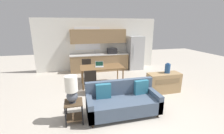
{
  "coord_description": "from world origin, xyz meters",
  "views": [
    {
      "loc": [
        -1.24,
        -3.34,
        2.35
      ],
      "look_at": [
        -0.02,
        1.5,
        0.95
      ],
      "focal_mm": 24.0,
      "sensor_mm": 36.0,
      "label": 1
    }
  ],
  "objects_px": {
    "refrigerator": "(135,53)",
    "table_lamp": "(72,89)",
    "couch": "(122,101)",
    "laptop": "(99,65)",
    "dining_chair_near_left": "(90,81)",
    "side_table": "(74,108)",
    "dining_table": "(102,68)",
    "credenza": "(164,83)",
    "dining_chair_far_left": "(87,68)",
    "vase": "(168,68)"
  },
  "relations": [
    {
      "from": "refrigerator",
      "to": "table_lamp",
      "type": "height_order",
      "value": "refrigerator"
    },
    {
      "from": "vase",
      "to": "laptop",
      "type": "bearing_deg",
      "value": 151.55
    },
    {
      "from": "table_lamp",
      "to": "dining_chair_far_left",
      "type": "bearing_deg",
      "value": 78.94
    },
    {
      "from": "table_lamp",
      "to": "credenza",
      "type": "height_order",
      "value": "table_lamp"
    },
    {
      "from": "dining_table",
      "to": "dining_chair_near_left",
      "type": "bearing_deg",
      "value": -124.25
    },
    {
      "from": "refrigerator",
      "to": "table_lamp",
      "type": "xyz_separation_m",
      "value": [
        -3.32,
        -4.14,
        0.01
      ]
    },
    {
      "from": "side_table",
      "to": "laptop",
      "type": "relative_size",
      "value": 1.54
    },
    {
      "from": "vase",
      "to": "credenza",
      "type": "bearing_deg",
      "value": -167.48
    },
    {
      "from": "dining_table",
      "to": "vase",
      "type": "height_order",
      "value": "vase"
    },
    {
      "from": "table_lamp",
      "to": "laptop",
      "type": "relative_size",
      "value": 1.9
    },
    {
      "from": "side_table",
      "to": "table_lamp",
      "type": "xyz_separation_m",
      "value": [
        -0.02,
        -0.01,
        0.54
      ]
    },
    {
      "from": "refrigerator",
      "to": "couch",
      "type": "height_order",
      "value": "refrigerator"
    },
    {
      "from": "dining_table",
      "to": "credenza",
      "type": "bearing_deg",
      "value": -30.99
    },
    {
      "from": "credenza",
      "to": "vase",
      "type": "height_order",
      "value": "vase"
    },
    {
      "from": "refrigerator",
      "to": "dining_table",
      "type": "relative_size",
      "value": 1.07
    },
    {
      "from": "dining_table",
      "to": "dining_chair_near_left",
      "type": "relative_size",
      "value": 1.85
    },
    {
      "from": "dining_table",
      "to": "table_lamp",
      "type": "xyz_separation_m",
      "value": [
        -1.12,
        -2.23,
        0.19
      ]
    },
    {
      "from": "dining_chair_near_left",
      "to": "side_table",
      "type": "bearing_deg",
      "value": 71.91
    },
    {
      "from": "couch",
      "to": "laptop",
      "type": "distance_m",
      "value": 2.24
    },
    {
      "from": "refrigerator",
      "to": "vase",
      "type": "relative_size",
      "value": 5.03
    },
    {
      "from": "dining_table",
      "to": "dining_chair_near_left",
      "type": "height_order",
      "value": "dining_chair_near_left"
    },
    {
      "from": "credenza",
      "to": "vase",
      "type": "distance_m",
      "value": 0.53
    },
    {
      "from": "laptop",
      "to": "vase",
      "type": "bearing_deg",
      "value": -20.0
    },
    {
      "from": "couch",
      "to": "laptop",
      "type": "relative_size",
      "value": 5.43
    },
    {
      "from": "table_lamp",
      "to": "laptop",
      "type": "height_order",
      "value": "table_lamp"
    },
    {
      "from": "vase",
      "to": "dining_chair_far_left",
      "type": "bearing_deg",
      "value": 143.37
    },
    {
      "from": "table_lamp",
      "to": "dining_chair_near_left",
      "type": "bearing_deg",
      "value": 67.99
    },
    {
      "from": "credenza",
      "to": "dining_chair_far_left",
      "type": "distance_m",
      "value": 3.27
    },
    {
      "from": "credenza",
      "to": "couch",
      "type": "bearing_deg",
      "value": -153.24
    },
    {
      "from": "couch",
      "to": "table_lamp",
      "type": "xyz_separation_m",
      "value": [
        -1.3,
        -0.08,
        0.55
      ]
    },
    {
      "from": "couch",
      "to": "credenza",
      "type": "distance_m",
      "value": 2.08
    },
    {
      "from": "couch",
      "to": "vase",
      "type": "relative_size",
      "value": 5.41
    },
    {
      "from": "refrigerator",
      "to": "side_table",
      "type": "distance_m",
      "value": 5.32
    },
    {
      "from": "side_table",
      "to": "credenza",
      "type": "bearing_deg",
      "value": 17.74
    },
    {
      "from": "credenza",
      "to": "laptop",
      "type": "relative_size",
      "value": 3.3
    },
    {
      "from": "dining_table",
      "to": "laptop",
      "type": "relative_size",
      "value": 4.72
    },
    {
      "from": "dining_chair_near_left",
      "to": "table_lamp",
      "type": "bearing_deg",
      "value": 71.4
    },
    {
      "from": "laptop",
      "to": "dining_table",
      "type": "bearing_deg",
      "value": -2.64
    },
    {
      "from": "vase",
      "to": "side_table",
      "type": "bearing_deg",
      "value": -162.45
    },
    {
      "from": "table_lamp",
      "to": "laptop",
      "type": "distance_m",
      "value": 2.48
    },
    {
      "from": "couch",
      "to": "table_lamp",
      "type": "distance_m",
      "value": 1.41
    },
    {
      "from": "dining_chair_far_left",
      "to": "dining_chair_near_left",
      "type": "xyz_separation_m",
      "value": [
        -0.01,
        -1.59,
        0.0
      ]
    },
    {
      "from": "side_table",
      "to": "refrigerator",
      "type": "bearing_deg",
      "value": 51.38
    },
    {
      "from": "dining_table",
      "to": "side_table",
      "type": "relative_size",
      "value": 3.07
    },
    {
      "from": "dining_chair_near_left",
      "to": "laptop",
      "type": "height_order",
      "value": "laptop"
    },
    {
      "from": "couch",
      "to": "dining_chair_near_left",
      "type": "height_order",
      "value": "dining_chair_near_left"
    },
    {
      "from": "side_table",
      "to": "credenza",
      "type": "distance_m",
      "value": 3.29
    },
    {
      "from": "dining_table",
      "to": "side_table",
      "type": "distance_m",
      "value": 2.51
    },
    {
      "from": "vase",
      "to": "dining_chair_near_left",
      "type": "bearing_deg",
      "value": 171.48
    },
    {
      "from": "credenza",
      "to": "dining_chair_far_left",
      "type": "xyz_separation_m",
      "value": [
        -2.56,
        2.02,
        0.15
      ]
    }
  ]
}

